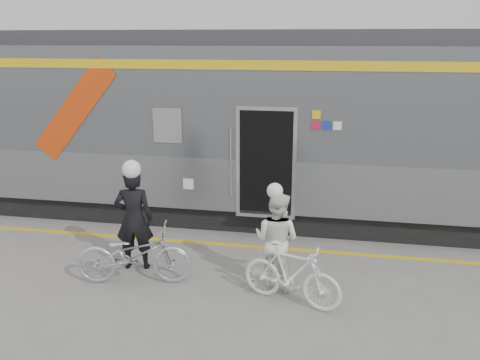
% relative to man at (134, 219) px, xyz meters
% --- Properties ---
extents(ground, '(90.00, 90.00, 0.00)m').
position_rel_man_xyz_m(ground, '(1.46, -0.86, -0.91)').
color(ground, slate).
rests_on(ground, ground).
extents(train, '(24.00, 3.17, 4.10)m').
position_rel_man_xyz_m(train, '(-0.14, 3.34, 1.15)').
color(train, black).
rests_on(train, ground).
extents(safety_strip, '(24.00, 0.12, 0.01)m').
position_rel_man_xyz_m(safety_strip, '(1.46, 1.29, -0.90)').
color(safety_strip, gold).
rests_on(safety_strip, ground).
extents(man, '(0.73, 0.56, 1.81)m').
position_rel_man_xyz_m(man, '(0.00, 0.00, 0.00)').
color(man, black).
rests_on(man, ground).
extents(bicycle_left, '(1.99, 1.02, 1.00)m').
position_rel_man_xyz_m(bicycle_left, '(0.20, -0.55, -0.41)').
color(bicycle_left, '#B6B8BF').
rests_on(bicycle_left, ground).
extents(woman, '(0.93, 0.83, 1.60)m').
position_rel_man_xyz_m(woman, '(2.52, -0.22, -0.11)').
color(woman, white).
rests_on(woman, ground).
extents(bicycle_right, '(1.68, 0.96, 0.97)m').
position_rel_man_xyz_m(bicycle_right, '(2.82, -0.77, -0.42)').
color(bicycle_right, white).
rests_on(bicycle_right, ground).
extents(helmet_man, '(0.31, 0.31, 0.31)m').
position_rel_man_xyz_m(helmet_man, '(0.00, -0.00, 1.06)').
color(helmet_man, white).
rests_on(helmet_man, man).
extents(helmet_woman, '(0.26, 0.26, 0.26)m').
position_rel_man_xyz_m(helmet_woman, '(2.52, -0.22, 0.82)').
color(helmet_woman, white).
rests_on(helmet_woman, woman).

